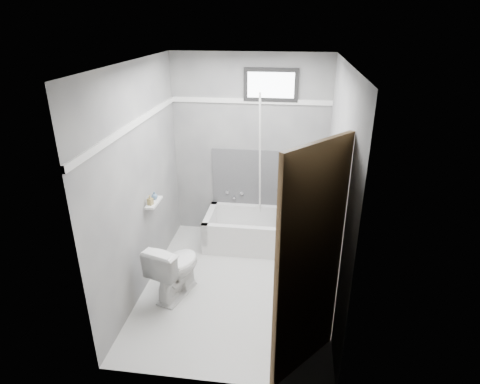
% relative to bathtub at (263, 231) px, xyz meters
% --- Properties ---
extents(floor, '(2.60, 2.60, 0.00)m').
position_rel_bathtub_xyz_m(floor, '(-0.23, -0.93, -0.21)').
color(floor, silver).
rests_on(floor, ground).
extents(ceiling, '(2.60, 2.60, 0.00)m').
position_rel_bathtub_xyz_m(ceiling, '(-0.23, -0.93, 2.19)').
color(ceiling, silver).
rests_on(ceiling, floor).
extents(wall_back, '(2.00, 0.02, 2.40)m').
position_rel_bathtub_xyz_m(wall_back, '(-0.23, 0.37, 0.99)').
color(wall_back, slate).
rests_on(wall_back, floor).
extents(wall_front, '(2.00, 0.02, 2.40)m').
position_rel_bathtub_xyz_m(wall_front, '(-0.23, -2.23, 0.99)').
color(wall_front, slate).
rests_on(wall_front, floor).
extents(wall_left, '(0.02, 2.60, 2.40)m').
position_rel_bathtub_xyz_m(wall_left, '(-1.23, -0.93, 0.99)').
color(wall_left, slate).
rests_on(wall_left, floor).
extents(wall_right, '(0.02, 2.60, 2.40)m').
position_rel_bathtub_xyz_m(wall_right, '(0.77, -0.93, 0.99)').
color(wall_right, slate).
rests_on(wall_right, floor).
extents(bathtub, '(1.50, 0.70, 0.42)m').
position_rel_bathtub_xyz_m(bathtub, '(0.00, 0.00, 0.00)').
color(bathtub, white).
rests_on(bathtub, floor).
extents(office_chair, '(0.71, 0.71, 1.00)m').
position_rel_bathtub_xyz_m(office_chair, '(0.46, 0.05, 0.41)').
color(office_chair, '#5A5A5E').
rests_on(office_chair, bathtub).
extents(toilet, '(0.55, 0.74, 0.65)m').
position_rel_bathtub_xyz_m(toilet, '(-0.85, -1.14, 0.11)').
color(toilet, white).
rests_on(toilet, floor).
extents(door, '(0.78, 0.78, 2.00)m').
position_rel_bathtub_xyz_m(door, '(0.75, -2.21, 0.79)').
color(door, brown).
rests_on(door, floor).
extents(window, '(0.66, 0.04, 0.40)m').
position_rel_bathtub_xyz_m(window, '(0.02, 0.36, 1.81)').
color(window, black).
rests_on(window, wall_back).
extents(backerboard, '(1.50, 0.02, 0.78)m').
position_rel_bathtub_xyz_m(backerboard, '(0.02, 0.36, 0.59)').
color(backerboard, '#4C4C4F').
rests_on(backerboard, wall_back).
extents(trim_back, '(2.00, 0.02, 0.06)m').
position_rel_bathtub_xyz_m(trim_back, '(-0.23, 0.36, 1.61)').
color(trim_back, white).
rests_on(trim_back, wall_back).
extents(trim_left, '(0.02, 2.60, 0.06)m').
position_rel_bathtub_xyz_m(trim_left, '(-1.22, -0.93, 1.61)').
color(trim_left, white).
rests_on(trim_left, wall_left).
extents(pole, '(0.02, 0.43, 1.91)m').
position_rel_bathtub_xyz_m(pole, '(-0.07, 0.13, 0.84)').
color(pole, white).
rests_on(pole, bathtub).
extents(shelf, '(0.10, 0.32, 0.02)m').
position_rel_bathtub_xyz_m(shelf, '(-1.16, -0.77, 0.69)').
color(shelf, silver).
rests_on(shelf, wall_left).
extents(soap_bottle_a, '(0.07, 0.07, 0.12)m').
position_rel_bathtub_xyz_m(soap_bottle_a, '(-1.17, -0.85, 0.76)').
color(soap_bottle_a, '#96834B').
rests_on(soap_bottle_a, shelf).
extents(soap_bottle_b, '(0.09, 0.09, 0.09)m').
position_rel_bathtub_xyz_m(soap_bottle_b, '(-1.17, -0.71, 0.75)').
color(soap_bottle_b, slate).
rests_on(soap_bottle_b, shelf).
extents(faucet, '(0.26, 0.10, 0.16)m').
position_rel_bathtub_xyz_m(faucet, '(-0.43, 0.34, 0.34)').
color(faucet, silver).
rests_on(faucet, wall_back).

